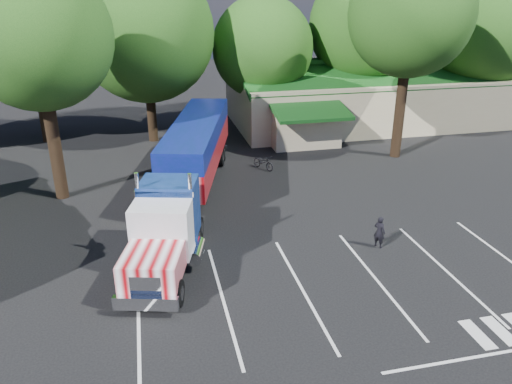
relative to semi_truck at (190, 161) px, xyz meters
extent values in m
plane|color=black|center=(3.32, -3.83, -2.33)|extent=(120.00, 120.00, 0.00)
cube|color=beige|center=(17.32, 14.17, -0.33)|extent=(24.00, 11.00, 4.00)
cube|color=#164F19|center=(17.32, 11.77, 2.17)|extent=(24.20, 6.25, 2.10)
cube|color=#164F19|center=(17.32, 16.57, 2.17)|extent=(24.20, 6.25, 2.10)
cube|color=beige|center=(9.32, 8.47, -0.93)|extent=(5.00, 2.50, 2.80)
cube|color=#164F19|center=(9.32, 7.17, 0.57)|extent=(5.40, 3.19, 0.80)
cylinder|color=black|center=(-9.68, 13.97, -0.33)|extent=(0.70, 0.70, 4.00)
sphere|color=#144614|center=(-9.68, 13.97, 4.82)|extent=(8.40, 8.40, 8.40)
cylinder|color=black|center=(-1.68, 12.37, -0.18)|extent=(0.70, 0.70, 4.30)
sphere|color=#144614|center=(-1.68, 12.37, 5.72)|extent=(10.00, 10.00, 10.00)
cylinder|color=black|center=(7.32, 13.67, -0.53)|extent=(0.70, 0.70, 3.60)
sphere|color=#144614|center=(7.32, 13.67, 4.27)|extent=(8.00, 8.00, 8.00)
cylinder|color=black|center=(16.32, 14.17, -0.08)|extent=(0.70, 0.70, 4.50)
sphere|color=#144614|center=(16.32, 14.17, 5.77)|extent=(9.60, 9.60, 9.60)
cylinder|color=black|center=(26.32, 12.97, -0.38)|extent=(0.70, 0.70, 3.90)
sphere|color=#144614|center=(26.32, 12.97, 5.47)|extent=(10.40, 10.40, 10.40)
cylinder|color=black|center=(-7.18, 2.17, 0.67)|extent=(0.70, 0.70, 6.00)
sphere|color=#144614|center=(-7.18, 2.17, 6.52)|extent=(7.60, 7.60, 7.60)
cylinder|color=black|center=(14.82, 4.67, 0.92)|extent=(0.70, 0.70, 6.50)
sphere|color=#144614|center=(14.82, 4.67, 7.17)|extent=(8.00, 8.00, 8.00)
cube|color=black|center=(-1.84, -6.83, -1.61)|extent=(2.66, 6.71, 0.24)
cube|color=white|center=(-2.77, -10.29, -1.70)|extent=(2.37, 0.85, 0.53)
cube|color=white|center=(-2.72, -10.11, -1.13)|extent=(1.14, 0.41, 0.86)
cube|color=white|center=(-2.43, -9.05, -0.94)|extent=(2.72, 2.79, 1.10)
cube|color=silver|center=(-1.94, -7.20, -0.37)|extent=(2.71, 2.10, 2.20)
cube|color=black|center=(-2.10, -7.80, 0.11)|extent=(2.14, 0.65, 0.96)
cube|color=white|center=(-1.73, -6.42, 0.88)|extent=(2.43, 0.74, 0.24)
cube|color=navy|center=(-1.49, -5.54, -0.17)|extent=(2.80, 2.47, 2.58)
cylinder|color=white|center=(-2.78, -6.08, 0.16)|extent=(0.21, 0.21, 3.25)
cylinder|color=white|center=(-0.65, -6.66, 0.16)|extent=(0.21, 0.21, 3.25)
cylinder|color=white|center=(-3.06, -6.40, -1.61)|extent=(1.01, 1.64, 0.63)
cylinder|color=white|center=(-0.57, -7.07, -1.61)|extent=(1.01, 1.64, 0.63)
cube|color=white|center=(0.67, 2.49, -0.27)|extent=(5.58, 12.46, 1.43)
cube|color=#091D55|center=(0.67, 2.49, 1.02)|extent=(5.58, 12.46, 1.15)
cube|color=black|center=(1.71, 6.37, -1.51)|extent=(1.98, 3.53, 0.33)
cube|color=black|center=(-1.32, -2.32, -1.66)|extent=(0.14, 0.14, 1.34)
cube|color=black|center=(-0.02, -2.67, -1.66)|extent=(0.14, 0.14, 1.34)
cube|color=white|center=(2.29, 8.49, -1.89)|extent=(2.25, 0.71, 0.11)
cylinder|color=black|center=(-3.53, -9.25, -1.80)|extent=(0.60, 1.10, 1.05)
cylinder|color=black|center=(-1.59, -9.77, -1.80)|extent=(0.60, 1.10, 1.05)
cylinder|color=black|center=(-2.39, -5.00, -1.80)|extent=(0.60, 1.10, 1.05)
cylinder|color=black|center=(-0.45, -5.52, -1.80)|extent=(0.60, 1.10, 1.05)
cylinder|color=black|center=(-2.11, -3.99, -1.80)|extent=(0.60, 1.10, 1.05)
cylinder|color=black|center=(-0.17, -4.51, -1.80)|extent=(0.60, 1.10, 1.05)
cylinder|color=black|center=(0.55, 5.89, -1.80)|extent=(0.60, 1.10, 1.05)
cylinder|color=black|center=(2.48, 5.37, -1.80)|extent=(0.60, 1.10, 1.05)
cylinder|color=black|center=(0.84, 7.00, -1.80)|extent=(0.60, 1.10, 1.05)
cylinder|color=black|center=(2.78, 6.48, -1.80)|extent=(0.60, 1.10, 1.05)
imported|color=black|center=(7.82, -7.25, -1.56)|extent=(0.62, 0.67, 1.54)
imported|color=black|center=(5.12, 4.17, -1.86)|extent=(1.44, 1.86, 0.94)
imported|color=#B5B9BE|center=(8.92, 10.17, -1.66)|extent=(4.23, 2.17, 1.33)
camera|label=1|loc=(-2.24, -25.84, 8.95)|focal=35.00mm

